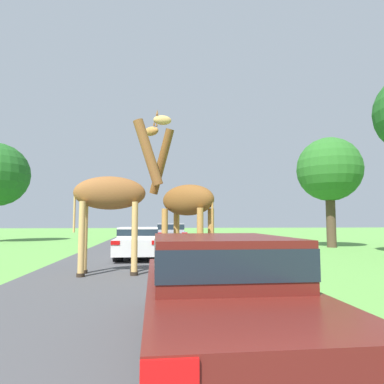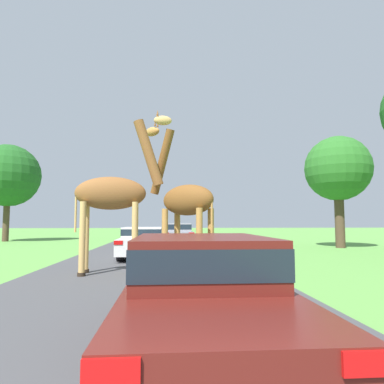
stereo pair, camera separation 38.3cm
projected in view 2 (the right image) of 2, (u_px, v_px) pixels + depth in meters
The scene contains 8 objects.
road at pixel (160, 239), 29.30m from camera, with size 7.01×120.00×0.00m.
giraffe_near_road at pixel (184, 202), 10.20m from camera, with size 2.31×1.99×4.76m.
giraffe_companion at pixel (115, 194), 10.23m from camera, with size 2.89×0.97×4.98m.
car_lead_maroon at pixel (201, 288), 4.20m from camera, with size 1.74×4.73×1.35m.
car_queue_right at pixel (143, 241), 14.56m from camera, with size 1.79×4.21×1.29m.
car_queue_left at pixel (178, 233), 23.61m from camera, with size 1.96×4.43×1.41m.
tree_right_cluster at pixel (338, 169), 20.26m from camera, with size 3.83×3.83×6.58m.
tree_far_right at pixel (8, 176), 26.59m from camera, with size 4.83×4.83×7.51m.
Camera 2 is at (0.54, 0.34, 1.54)m, focal length 32.00 mm.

